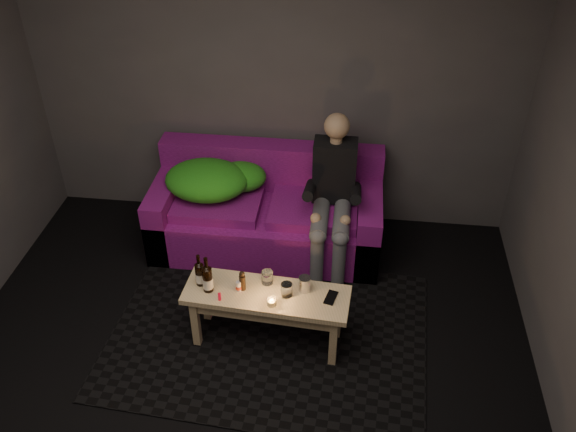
# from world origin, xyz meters

# --- Properties ---
(floor) EXTENTS (4.50, 4.50, 0.00)m
(floor) POSITION_xyz_m (0.00, 0.00, 0.00)
(floor) COLOR black
(floor) RESTS_ON ground
(room) EXTENTS (4.50, 4.50, 4.50)m
(room) POSITION_xyz_m (0.00, 0.47, 1.64)
(room) COLOR silver
(room) RESTS_ON ground
(rug) EXTENTS (2.33, 1.77, 0.01)m
(rug) POSITION_xyz_m (0.15, 0.75, 0.01)
(rug) COLOR black
(rug) RESTS_ON floor
(sofa) EXTENTS (1.86, 0.84, 0.80)m
(sofa) POSITION_xyz_m (-0.01, 1.82, 0.29)
(sofa) COLOR #660D5A
(sofa) RESTS_ON floor
(green_blanket) EXTENTS (0.82, 0.56, 0.28)m
(green_blanket) POSITION_xyz_m (-0.45, 1.81, 0.60)
(green_blanket) COLOR #2D931A
(green_blanket) RESTS_ON sofa
(person) EXTENTS (0.33, 0.77, 1.24)m
(person) POSITION_xyz_m (0.53, 1.66, 0.64)
(person) COLOR black
(person) RESTS_ON sofa
(coffee_table) EXTENTS (1.14, 0.43, 0.46)m
(coffee_table) POSITION_xyz_m (0.15, 0.70, 0.37)
(coffee_table) COLOR tan
(coffee_table) RESTS_ON rug
(beer_bottle_a) EXTENTS (0.06, 0.06, 0.25)m
(beer_bottle_a) POSITION_xyz_m (-0.30, 0.73, 0.55)
(beer_bottle_a) COLOR black
(beer_bottle_a) RESTS_ON coffee_table
(beer_bottle_b) EXTENTS (0.07, 0.07, 0.28)m
(beer_bottle_b) POSITION_xyz_m (-0.24, 0.68, 0.56)
(beer_bottle_b) COLOR black
(beer_bottle_b) RESTS_ON coffee_table
(salt_shaker) EXTENTS (0.04, 0.04, 0.08)m
(salt_shaker) POSITION_xyz_m (-0.04, 0.70, 0.49)
(salt_shaker) COLOR silver
(salt_shaker) RESTS_ON coffee_table
(pepper_mill) EXTENTS (0.05, 0.05, 0.12)m
(pepper_mill) POSITION_xyz_m (-0.01, 0.72, 0.51)
(pepper_mill) COLOR black
(pepper_mill) RESTS_ON coffee_table
(tumbler_back) EXTENTS (0.09, 0.09, 0.09)m
(tumbler_back) POSITION_xyz_m (0.14, 0.80, 0.50)
(tumbler_back) COLOR white
(tumbler_back) RESTS_ON coffee_table
(tealight) EXTENTS (0.06, 0.06, 0.05)m
(tealight) POSITION_xyz_m (0.20, 0.60, 0.48)
(tealight) COLOR white
(tealight) RESTS_ON coffee_table
(tumbler_front) EXTENTS (0.10, 0.10, 0.10)m
(tumbler_front) POSITION_xyz_m (0.29, 0.70, 0.50)
(tumbler_front) COLOR white
(tumbler_front) RESTS_ON coffee_table
(steel_cup) EXTENTS (0.11, 0.11, 0.11)m
(steel_cup) POSITION_xyz_m (0.40, 0.76, 0.51)
(steel_cup) COLOR silver
(steel_cup) RESTS_ON coffee_table
(smartphone) EXTENTS (0.10, 0.15, 0.01)m
(smartphone) POSITION_xyz_m (0.58, 0.70, 0.46)
(smartphone) COLOR black
(smartphone) RESTS_ON coffee_table
(red_lighter) EXTENTS (0.04, 0.07, 0.01)m
(red_lighter) POSITION_xyz_m (-0.15, 0.62, 0.46)
(red_lighter) COLOR red
(red_lighter) RESTS_ON coffee_table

